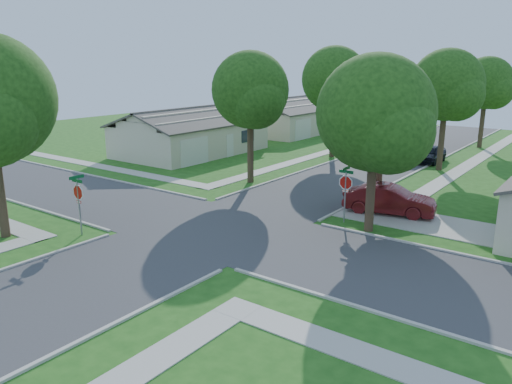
{
  "coord_description": "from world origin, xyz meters",
  "views": [
    {
      "loc": [
        15.78,
        -18.18,
        8.2
      ],
      "look_at": [
        0.86,
        2.1,
        1.6
      ],
      "focal_mm": 35.0,
      "sensor_mm": 36.0,
      "label": 1
    }
  ],
  "objects_px": {
    "tree_w_near": "(251,94)",
    "car_curb_east": "(431,154)",
    "tree_e_far": "(487,86)",
    "car_driveway": "(389,200)",
    "stop_sign_ne": "(346,185)",
    "house_nw_near": "(192,137)",
    "stop_sign_sw": "(78,195)",
    "tree_w_far": "(392,88)",
    "house_nw_far": "(291,120)",
    "car_curb_west": "(416,137)",
    "tree_e_mid": "(447,88)",
    "tree_ne_corner": "(376,119)",
    "tree_e_near": "(384,108)",
    "tree_w_mid": "(335,82)"
  },
  "relations": [
    {
      "from": "tree_w_mid",
      "to": "car_curb_west",
      "type": "relative_size",
      "value": 2.09
    },
    {
      "from": "car_curb_west",
      "to": "tree_w_mid",
      "type": "bearing_deg",
      "value": 77.58
    },
    {
      "from": "stop_sign_sw",
      "to": "car_driveway",
      "type": "xyz_separation_m",
      "value": [
        10.7,
        12.26,
        -1.22
      ]
    },
    {
      "from": "stop_sign_sw",
      "to": "stop_sign_ne",
      "type": "distance_m",
      "value": 13.29
    },
    {
      "from": "stop_sign_ne",
      "to": "tree_e_mid",
      "type": "xyz_separation_m",
      "value": [
        0.06,
        16.31,
        4.22
      ]
    },
    {
      "from": "tree_w_far",
      "to": "car_curb_west",
      "type": "height_order",
      "value": "tree_w_far"
    },
    {
      "from": "tree_w_near",
      "to": "car_curb_east",
      "type": "bearing_deg",
      "value": 61.79
    },
    {
      "from": "stop_sign_sw",
      "to": "house_nw_near",
      "type": "distance_m",
      "value": 22.71
    },
    {
      "from": "house_nw_near",
      "to": "car_curb_west",
      "type": "distance_m",
      "value": 23.05
    },
    {
      "from": "house_nw_near",
      "to": "tree_w_near",
      "type": "bearing_deg",
      "value": -27.83
    },
    {
      "from": "tree_e_mid",
      "to": "tree_ne_corner",
      "type": "bearing_deg",
      "value": -84.55
    },
    {
      "from": "stop_sign_ne",
      "to": "tree_e_mid",
      "type": "bearing_deg",
      "value": 89.8
    },
    {
      "from": "car_driveway",
      "to": "tree_ne_corner",
      "type": "bearing_deg",
      "value": 174.32
    },
    {
      "from": "stop_sign_ne",
      "to": "house_nw_near",
      "type": "distance_m",
      "value": 23.12
    },
    {
      "from": "stop_sign_sw",
      "to": "tree_w_far",
      "type": "xyz_separation_m",
      "value": [
        0.05,
        38.71,
        3.48
      ]
    },
    {
      "from": "stop_sign_sw",
      "to": "tree_w_far",
      "type": "relative_size",
      "value": 0.37
    },
    {
      "from": "tree_ne_corner",
      "to": "car_curb_east",
      "type": "distance_m",
      "value": 20.28
    },
    {
      "from": "tree_w_far",
      "to": "car_curb_west",
      "type": "bearing_deg",
      "value": -21.47
    },
    {
      "from": "car_driveway",
      "to": "house_nw_near",
      "type": "bearing_deg",
      "value": 59.49
    },
    {
      "from": "tree_e_mid",
      "to": "car_curb_west",
      "type": "relative_size",
      "value": 2.01
    },
    {
      "from": "tree_e_mid",
      "to": "house_nw_far",
      "type": "height_order",
      "value": "tree_e_mid"
    },
    {
      "from": "tree_w_far",
      "to": "tree_ne_corner",
      "type": "relative_size",
      "value": 0.93
    },
    {
      "from": "house_nw_near",
      "to": "tree_w_far",
      "type": "bearing_deg",
      "value": 59.18
    },
    {
      "from": "tree_e_far",
      "to": "tree_w_far",
      "type": "xyz_separation_m",
      "value": [
        -9.4,
        -0.0,
        -0.47
      ]
    },
    {
      "from": "house_nw_far",
      "to": "tree_ne_corner",
      "type": "bearing_deg",
      "value": -51.19
    },
    {
      "from": "tree_w_near",
      "to": "car_curb_west",
      "type": "distance_m",
      "value": 24.51
    },
    {
      "from": "car_curb_west",
      "to": "house_nw_near",
      "type": "bearing_deg",
      "value": 54.08
    },
    {
      "from": "tree_w_near",
      "to": "car_driveway",
      "type": "distance_m",
      "value": 11.98
    },
    {
      "from": "tree_e_near",
      "to": "tree_e_far",
      "type": "height_order",
      "value": "tree_e_far"
    },
    {
      "from": "house_nw_far",
      "to": "car_curb_west",
      "type": "relative_size",
      "value": 2.97
    },
    {
      "from": "tree_e_far",
      "to": "tree_w_far",
      "type": "bearing_deg",
      "value": -180.0
    },
    {
      "from": "tree_e_far",
      "to": "stop_sign_sw",
      "type": "bearing_deg",
      "value": -103.73
    },
    {
      "from": "tree_e_near",
      "to": "tree_w_mid",
      "type": "distance_m",
      "value": 15.26
    },
    {
      "from": "tree_e_mid",
      "to": "house_nw_near",
      "type": "xyz_separation_m",
      "value": [
        -20.75,
        -6.01,
        -4.74
      ]
    },
    {
      "from": "stop_sign_ne",
      "to": "tree_e_mid",
      "type": "distance_m",
      "value": 16.84
    },
    {
      "from": "stop_sign_sw",
      "to": "tree_e_far",
      "type": "distance_m",
      "value": 40.04
    },
    {
      "from": "tree_w_near",
      "to": "car_curb_west",
      "type": "xyz_separation_m",
      "value": [
        3.44,
        23.64,
        -5.45
      ]
    },
    {
      "from": "tree_w_near",
      "to": "tree_w_mid",
      "type": "relative_size",
      "value": 0.94
    },
    {
      "from": "stop_sign_ne",
      "to": "house_nw_near",
      "type": "height_order",
      "value": "house_nw_near"
    },
    {
      "from": "tree_w_mid",
      "to": "car_curb_west",
      "type": "height_order",
      "value": "tree_w_mid"
    },
    {
      "from": "tree_e_near",
      "to": "tree_e_far",
      "type": "xyz_separation_m",
      "value": [
        0.0,
        25.0,
        0.34
      ]
    },
    {
      "from": "tree_e_mid",
      "to": "tree_w_near",
      "type": "height_order",
      "value": "tree_e_mid"
    },
    {
      "from": "tree_e_far",
      "to": "car_driveway",
      "type": "distance_m",
      "value": 26.98
    },
    {
      "from": "tree_w_mid",
      "to": "tree_ne_corner",
      "type": "relative_size",
      "value": 1.1
    },
    {
      "from": "house_nw_far",
      "to": "house_nw_near",
      "type": "bearing_deg",
      "value": -90.0
    },
    {
      "from": "stop_sign_ne",
      "to": "tree_w_near",
      "type": "relative_size",
      "value": 0.33
    },
    {
      "from": "tree_w_far",
      "to": "tree_e_far",
      "type": "bearing_deg",
      "value": 0.0
    },
    {
      "from": "tree_e_near",
      "to": "car_driveway",
      "type": "xyz_separation_m",
      "value": [
        1.25,
        -1.45,
        -4.83
      ]
    },
    {
      "from": "tree_w_mid",
      "to": "house_nw_near",
      "type": "distance_m",
      "value": 13.77
    },
    {
      "from": "tree_e_far",
      "to": "house_nw_near",
      "type": "height_order",
      "value": "tree_e_far"
    }
  ]
}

